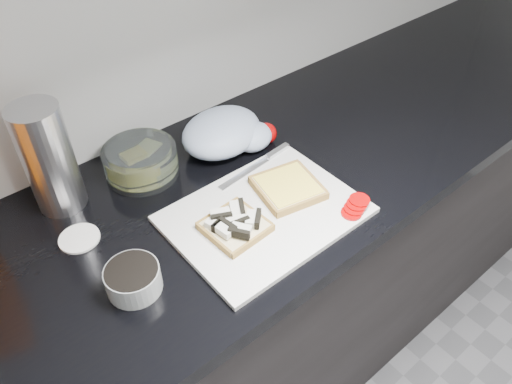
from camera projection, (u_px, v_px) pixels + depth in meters
base_cabinet at (198, 332)px, 1.40m from camera, size 3.50×0.60×0.86m
countertop at (183, 220)px, 1.10m from camera, size 3.50×0.64×0.04m
cutting_board at (265, 214)px, 1.07m from camera, size 0.40×0.30×0.01m
bread_left at (234, 225)px, 1.02m from camera, size 0.13×0.13×0.04m
bread_right at (288, 188)px, 1.11m from camera, size 0.16×0.16×0.02m
tomato_slices at (355, 206)px, 1.07m from camera, size 0.09×0.06×0.02m
knife at (264, 160)px, 1.20m from camera, size 0.23×0.04×0.01m
seed_tub at (133, 278)px, 0.92m from camera, size 0.10×0.10×0.05m
tub_lid at (79, 238)px, 1.03m from camera, size 0.09×0.09×0.01m
glass_bowl at (141, 162)px, 1.16m from camera, size 0.17×0.17×0.07m
steel_canister at (49, 159)px, 1.03m from camera, size 0.10×0.10×0.25m
grocery_bag at (226, 133)px, 1.23m from camera, size 0.24×0.20×0.09m
whole_tomatoes at (266, 133)px, 1.26m from camera, size 0.05×0.05×0.05m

